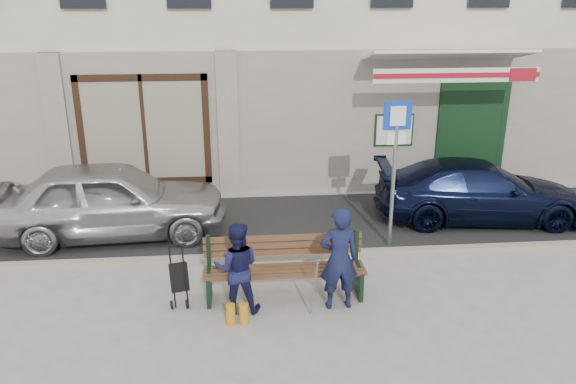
{
  "coord_description": "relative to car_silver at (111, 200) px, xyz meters",
  "views": [
    {
      "loc": [
        -1.15,
        -7.21,
        4.31
      ],
      "look_at": [
        -0.38,
        1.6,
        1.2
      ],
      "focal_mm": 35.0,
      "sensor_mm": 36.0,
      "label": 1
    }
  ],
  "objects": [
    {
      "name": "ground",
      "position": [
        3.57,
        -2.83,
        -0.72
      ],
      "size": [
        80.0,
        80.0,
        0.0
      ],
      "primitive_type": "plane",
      "color": "#9E9991",
      "rests_on": "ground"
    },
    {
      "name": "asphalt_lane",
      "position": [
        3.57,
        0.27,
        -0.71
      ],
      "size": [
        60.0,
        3.2,
        0.01
      ],
      "primitive_type": "cube",
      "color": "#282828",
      "rests_on": "ground"
    },
    {
      "name": "curb",
      "position": [
        3.57,
        -1.33,
        -0.66
      ],
      "size": [
        60.0,
        0.18,
        0.12
      ],
      "primitive_type": "cube",
      "color": "#9E9384",
      "rests_on": "ground"
    },
    {
      "name": "car_silver",
      "position": [
        0.0,
        0.0,
        0.0
      ],
      "size": [
        4.31,
        1.96,
        1.43
      ],
      "primitive_type": "imported",
      "rotation": [
        0.0,
        0.0,
        1.64
      ],
      "color": "#B4B3B8",
      "rests_on": "ground"
    },
    {
      "name": "car_navy",
      "position": [
        7.17,
        0.21,
        -0.12
      ],
      "size": [
        4.26,
        2.05,
        1.2
      ],
      "primitive_type": "imported",
      "rotation": [
        0.0,
        0.0,
        1.48
      ],
      "color": "black",
      "rests_on": "ground"
    },
    {
      "name": "parking_sign",
      "position": [
        5.08,
        -0.9,
        1.05
      ],
      "size": [
        0.49,
        0.08,
        2.64
      ],
      "rotation": [
        0.0,
        0.0,
        0.07
      ],
      "color": "gray",
      "rests_on": "ground"
    },
    {
      "name": "bench",
      "position": [
        2.98,
        -2.58,
        -0.26
      ],
      "size": [
        2.4,
        1.17,
        0.98
      ],
      "color": "brown",
      "rests_on": "ground"
    },
    {
      "name": "man",
      "position": [
        3.77,
        -2.93,
        0.06
      ],
      "size": [
        0.59,
        0.41,
        1.55
      ],
      "primitive_type": "imported",
      "rotation": [
        0.0,
        0.0,
        3.21
      ],
      "color": "#141837",
      "rests_on": "ground"
    },
    {
      "name": "woman",
      "position": [
        2.32,
        -2.89,
        -0.04
      ],
      "size": [
        0.68,
        0.55,
        1.35
      ],
      "primitive_type": "imported",
      "rotation": [
        0.0,
        0.0,
        3.09
      ],
      "color": "#15173B",
      "rests_on": "ground"
    },
    {
      "name": "stroller",
      "position": [
        1.47,
        -2.61,
        -0.32
      ],
      "size": [
        0.31,
        0.4,
        0.89
      ],
      "rotation": [
        0.0,
        0.0,
        0.26
      ],
      "color": "black",
      "rests_on": "ground"
    }
  ]
}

